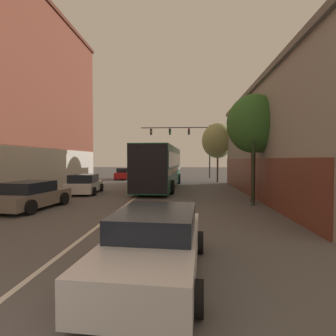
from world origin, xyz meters
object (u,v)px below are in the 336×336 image
at_px(traffic_signal_gantry, 187,139).
at_px(street_tree_far, 218,141).
at_px(hatchback_foreground, 154,243).
at_px(street_lamp, 253,164).
at_px(bus, 161,165).
at_px(parked_car_left_mid, 31,196).
at_px(street_tree_near, 254,124).
at_px(parked_car_left_far, 126,174).
at_px(parked_car_left_near, 84,184).

xyz_separation_m(traffic_signal_gantry, street_tree_far, (3.29, -6.03, -0.73)).
distance_m(hatchback_foreground, street_tree_far, 23.51).
height_order(hatchback_foreground, street_tree_far, street_tree_far).
bearing_deg(street_lamp, bus, 124.84).
distance_m(bus, street_tree_far, 8.68).
bearing_deg(parked_car_left_mid, street_tree_near, -69.72).
bearing_deg(street_lamp, traffic_signal_gantry, 99.49).
height_order(hatchback_foreground, street_tree_near, street_tree_near).
bearing_deg(parked_car_left_far, street_tree_near, -145.34).
height_order(parked_car_left_near, parked_car_left_mid, parked_car_left_near).
distance_m(parked_car_left_near, parked_car_left_mid, 5.90).
distance_m(traffic_signal_gantry, street_tree_near, 19.69).
height_order(parked_car_left_far, traffic_signal_gantry, traffic_signal_gantry).
relative_size(parked_car_left_mid, street_tree_near, 0.71).
height_order(parked_car_left_near, traffic_signal_gantry, traffic_signal_gantry).
distance_m(street_tree_near, street_tree_far, 13.31).
bearing_deg(parked_car_left_mid, traffic_signal_gantry, -12.58).
bearing_deg(traffic_signal_gantry, hatchback_foreground, -91.63).
height_order(parked_car_left_near, street_tree_near, street_tree_near).
bearing_deg(hatchback_foreground, parked_car_left_near, 31.11).
bearing_deg(street_lamp, parked_car_left_near, 158.84).
distance_m(parked_car_left_mid, parked_car_left_far, 19.56).
bearing_deg(hatchback_foreground, street_tree_near, -21.41).
xyz_separation_m(street_lamp, street_tree_far, (-0.12, 14.34, 2.24)).
xyz_separation_m(parked_car_left_mid, street_lamp, (11.15, 1.72, 1.54)).
bearing_deg(parked_car_left_mid, parked_car_left_near, 3.21).
distance_m(parked_car_left_far, street_tree_far, 11.99).
bearing_deg(parked_car_left_near, street_lamp, -117.63).
xyz_separation_m(hatchback_foreground, parked_car_left_far, (-6.72, 26.34, 0.02)).
distance_m(parked_car_left_near, street_tree_near, 12.08).
relative_size(parked_car_left_near, parked_car_left_far, 0.92).
relative_size(parked_car_left_mid, parked_car_left_far, 0.98).
bearing_deg(street_lamp, street_tree_near, 76.20).
bearing_deg(bus, traffic_signal_gantry, -8.35).
bearing_deg(bus, street_tree_near, -138.09).
bearing_deg(street_tree_near, traffic_signal_gantry, 100.71).
bearing_deg(parked_car_left_mid, bus, -22.30).
bearing_deg(parked_car_left_far, street_tree_far, -106.95).
bearing_deg(parked_car_left_far, parked_car_left_near, -178.32).
bearing_deg(street_tree_near, hatchback_foreground, -115.17).
relative_size(bus, parked_car_left_mid, 2.91).
distance_m(bus, traffic_signal_gantry, 12.84).
xyz_separation_m(parked_car_left_mid, parked_car_left_far, (0.20, 19.56, 0.00)).
bearing_deg(parked_car_left_far, traffic_signal_gantry, -70.51).
xyz_separation_m(hatchback_foreground, traffic_signal_gantry, (0.82, 28.86, 4.53)).
relative_size(bus, traffic_signal_gantry, 1.37).
bearing_deg(street_tree_near, street_tree_far, 91.60).
relative_size(parked_car_left_far, traffic_signal_gantry, 0.48).
distance_m(parked_car_left_mid, street_lamp, 11.38).
bearing_deg(parked_car_left_near, parked_car_left_far, -5.78).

